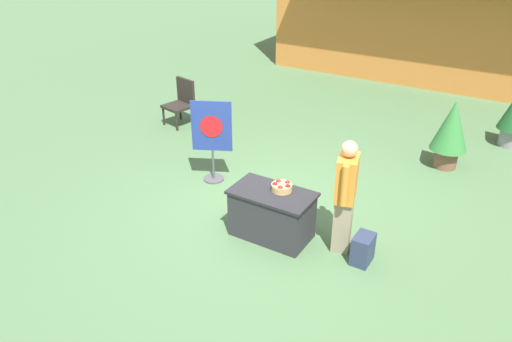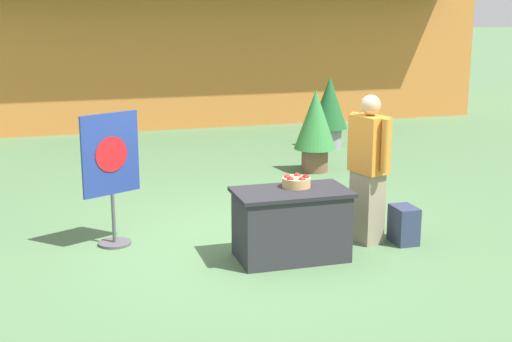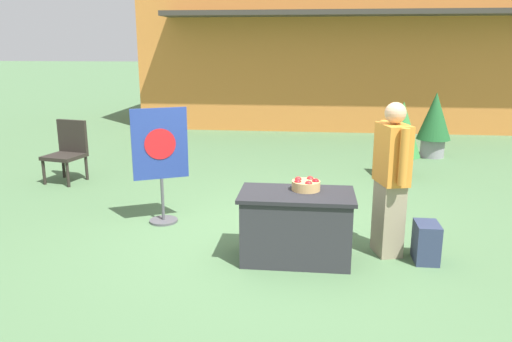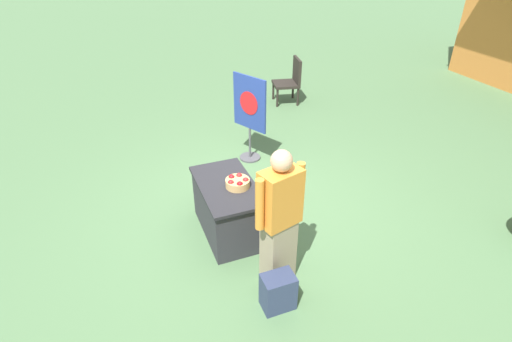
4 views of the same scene
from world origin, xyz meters
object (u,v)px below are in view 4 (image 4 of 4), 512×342
(person_visitor, at_px, (279,219))
(patio_chair, at_px, (291,79))
(apple_basket, at_px, (238,182))
(backpack, at_px, (278,292))
(display_table, at_px, (228,208))
(poster_board, at_px, (250,114))

(person_visitor, distance_m, patio_chair, 5.46)
(apple_basket, relative_size, backpack, 0.71)
(display_table, distance_m, poster_board, 2.03)
(display_table, relative_size, apple_basket, 4.01)
(backpack, xyz_separation_m, patio_chair, (-5.23, 2.65, 0.34))
(apple_basket, height_order, backpack, apple_basket)
(person_visitor, bearing_deg, patio_chair, -42.09)
(backpack, bearing_deg, poster_board, 164.55)
(person_visitor, distance_m, backpack, 0.76)
(poster_board, height_order, patio_chair, poster_board)
(poster_board, bearing_deg, person_visitor, 49.67)
(person_visitor, relative_size, backpack, 3.94)
(poster_board, relative_size, patio_chair, 1.46)
(display_table, distance_m, backpack, 1.37)
(poster_board, bearing_deg, apple_basket, 39.09)
(display_table, bearing_deg, apple_basket, 50.43)
(apple_basket, bearing_deg, poster_board, 155.16)
(apple_basket, xyz_separation_m, person_visitor, (0.89, 0.15, 0.05))
(backpack, xyz_separation_m, poster_board, (-3.09, 0.85, 0.63))
(backpack, distance_m, poster_board, 3.27)
(backpack, bearing_deg, display_table, -175.86)
(person_visitor, relative_size, poster_board, 1.12)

